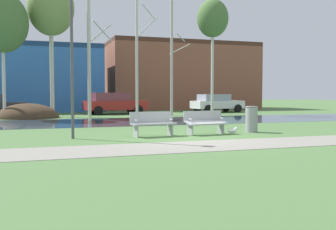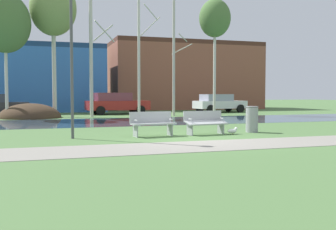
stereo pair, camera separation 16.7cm
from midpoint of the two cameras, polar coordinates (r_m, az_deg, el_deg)
The scene contains 19 objects.
ground_plane at distance 22.75m, azimuth -5.57°, elevation -0.66°, with size 120.00×120.00×0.00m, color #4C703D.
paved_path_strip at distance 11.42m, azimuth 7.00°, elevation -4.46°, with size 60.00×2.21×0.01m, color gray.
river_band at distance 21.16m, azimuth -4.65°, elevation -0.93°, with size 80.00×6.25×0.01m, color #2D475B.
soil_mound at distance 25.57m, azimuth -19.43°, elevation -0.40°, with size 3.77×3.49×1.82m, color #423021.
bench_left at distance 13.75m, azimuth -1.93°, elevation -1.19°, with size 1.65×0.73×0.87m.
bench_right at distance 14.42m, azimuth 5.81°, elevation -1.00°, with size 1.65×0.73×0.87m.
trash_bin at distance 15.52m, azimuth 12.54°, elevation -0.55°, with size 0.50×0.50×1.02m.
seagull at distance 14.65m, azimuth 9.82°, elevation -2.30°, with size 0.44×0.16×0.26m.
streetlamp at distance 13.50m, azimuth -13.69°, elevation 11.37°, with size 0.32×0.32×5.16m.
birch_far_left at distance 25.40m, azimuth -22.67°, elevation 12.36°, with size 2.95×2.95×7.46m.
birch_left at distance 26.71m, azimuth -16.36°, elevation 14.74°, with size 2.93×2.93×8.95m.
birch_center_left at distance 25.45m, azimuth -10.97°, elevation 9.92°, with size 1.61×2.88×8.96m.
birch_center at distance 26.30m, azimuth -4.03°, elevation 9.55°, with size 1.54×2.72×8.65m.
birch_center_right at distance 26.73m, azimuth 1.09°, elevation 8.68°, with size 1.37×2.24×8.08m.
birch_right at distance 28.75m, azimuth 7.08°, elevation 13.84°, with size 2.26×2.26×8.85m.
parked_sedan_second_red at distance 28.86m, azimuth -7.47°, elevation 1.77°, with size 4.69×2.44×1.58m.
parked_hatch_third_white at distance 31.53m, azimuth 7.64°, elevation 1.80°, with size 4.28×2.32×1.46m.
building_blue_store at distance 35.17m, azimuth -21.97°, elevation 5.01°, with size 15.18×6.72×5.57m.
building_brick_low at distance 38.78m, azimuth 2.58°, elevation 5.75°, with size 14.52×6.25×6.51m.
Camera 2 is at (-4.63, -12.23, 1.52)m, focal length 41.44 mm.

